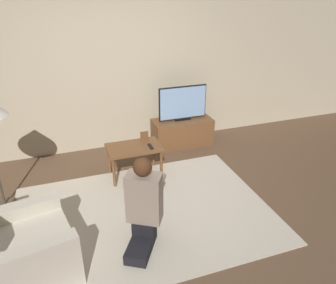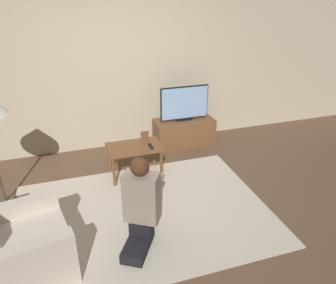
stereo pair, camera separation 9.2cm
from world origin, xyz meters
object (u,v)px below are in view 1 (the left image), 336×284
Objects in this scene: coffee_table at (134,150)px; armchair at (16,254)px; person_kneeling at (144,203)px; tv at (183,103)px.

coffee_table is 0.71× the size of armchair.
armchair is 1.05× the size of person_kneeling.
person_kneeling is at bearing -120.81° from tv.
coffee_table is 1.29m from person_kneeling.
tv reaches higher than person_kneeling.
coffee_table is 0.75× the size of person_kneeling.
tv is 0.82× the size of person_kneeling.
coffee_table is (-0.98, -0.73, -0.32)m from tv.
tv is 1.09× the size of coffee_table.
tv is at bearing -60.24° from armchair.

